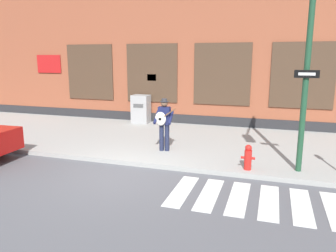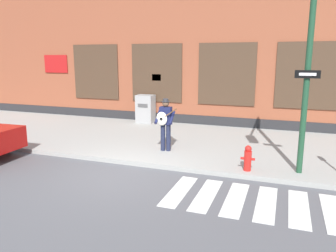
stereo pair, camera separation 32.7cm
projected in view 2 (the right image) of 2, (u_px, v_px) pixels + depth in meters
ground_plane at (122, 174)px, 9.02m from camera, size 160.00×160.00×0.00m
sidewalk at (168, 140)px, 12.42m from camera, size 28.00×5.98×0.14m
building_backdrop at (202, 49)px, 16.28m from camera, size 28.00×4.06×7.15m
crosswalk at (299, 208)px, 6.97m from camera, size 5.78×1.90×0.01m
busker at (165, 121)px, 10.55m from camera, size 0.72×0.55×1.72m
traffic_light at (314, 21)px, 7.15m from camera, size 0.60×2.49×5.56m
utility_box at (146, 109)px, 15.28m from camera, size 0.79×0.63×1.29m
fire_hydrant at (248, 158)px, 8.82m from camera, size 0.38×0.20×0.70m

